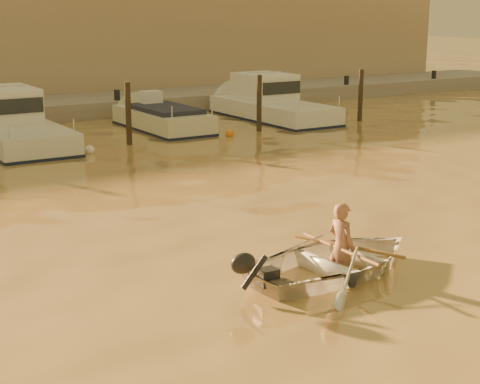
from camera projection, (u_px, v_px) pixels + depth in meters
ground_plane at (471, 267)px, 12.40m from camera, size 160.00×160.00×0.00m
dinghy at (337, 261)px, 12.06m from camera, size 3.52×2.68×0.68m
person at (341, 247)px, 12.06m from camera, size 0.41×0.58×1.49m
outboard_motor at (266, 277)px, 11.15m from camera, size 0.94×0.49×0.70m
oar_port at (348, 246)px, 12.16m from camera, size 0.70×2.02×0.13m
oar_starboard at (339, 249)px, 12.04m from camera, size 0.21×2.10×0.13m
moored_boat_2 at (11, 124)px, 23.70m from camera, size 2.33×7.78×1.75m
moored_boat_3 at (163, 123)px, 26.57m from camera, size 1.90×5.56×0.95m
moored_boat_4 at (273, 103)px, 28.97m from camera, size 2.26×6.96×1.75m
piling_2 at (129, 117)px, 23.44m from camera, size 0.18×0.18×2.20m
piling_3 at (259, 106)px, 26.00m from camera, size 0.18×0.18×2.20m
piling_4 at (360, 98)px, 28.42m from camera, size 0.18×0.18×2.20m
fender_c at (90, 150)px, 22.15m from camera, size 0.30×0.30×0.30m
fender_d at (230, 133)px, 25.15m from camera, size 0.30×0.30×0.30m
fender_e at (325, 125)px, 27.07m from camera, size 0.30×0.30×0.30m
quay at (58, 112)px, 30.06m from camera, size 52.00×4.00×1.00m
waterfront_building at (16, 50)px, 34.04m from camera, size 46.00×7.00×4.80m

